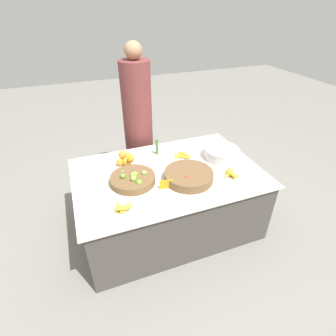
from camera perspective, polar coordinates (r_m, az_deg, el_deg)
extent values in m
plane|color=gray|center=(2.82, 0.00, -11.67)|extent=(12.00, 12.00, 0.00)
cube|color=#4C4742|center=(2.61, 0.00, -6.85)|extent=(1.63, 1.08, 0.62)
cube|color=silver|center=(2.42, 0.00, -1.11)|extent=(1.70, 1.13, 0.01)
cylinder|color=brown|center=(2.29, -7.68, -2.46)|extent=(0.39, 0.39, 0.06)
sphere|color=#7AB238|center=(2.37, -9.79, -1.09)|extent=(0.05, 0.05, 0.05)
sphere|color=#89BC42|center=(2.27, -7.65, -1.59)|extent=(0.05, 0.05, 0.05)
sphere|color=#89BC42|center=(2.29, -5.25, -1.07)|extent=(0.04, 0.04, 0.04)
sphere|color=#7AB238|center=(2.30, -7.17, -1.33)|extent=(0.05, 0.05, 0.05)
sphere|color=#89BC42|center=(2.32, -4.99, -1.35)|extent=(0.05, 0.05, 0.05)
sphere|color=#7AB238|center=(2.19, -6.31, -3.17)|extent=(0.05, 0.05, 0.05)
sphere|color=#6BA333|center=(2.26, -9.84, -1.74)|extent=(0.05, 0.05, 0.05)
sphere|color=#89BC42|center=(2.22, -7.54, -2.31)|extent=(0.05, 0.05, 0.05)
sphere|color=#89BC42|center=(2.28, -7.26, -1.95)|extent=(0.04, 0.04, 0.04)
cylinder|color=brown|center=(2.31, 4.51, -1.70)|extent=(0.43, 0.43, 0.08)
sphere|color=red|center=(2.36, 2.15, -0.41)|extent=(0.05, 0.05, 0.05)
sphere|color=red|center=(2.23, 4.00, -2.21)|extent=(0.05, 0.05, 0.05)
sphere|color=red|center=(2.41, 3.90, -0.02)|extent=(0.04, 0.04, 0.04)
sphere|color=red|center=(2.29, 5.76, -1.99)|extent=(0.04, 0.04, 0.04)
sphere|color=red|center=(2.30, 4.40, -2.30)|extent=(0.04, 0.04, 0.04)
sphere|color=red|center=(2.28, 7.62, -2.00)|extent=(0.05, 0.05, 0.05)
sphere|color=red|center=(2.29, 5.66, -1.96)|extent=(0.04, 0.04, 0.04)
sphere|color=red|center=(2.30, 4.42, -1.33)|extent=(0.04, 0.04, 0.04)
sphere|color=red|center=(2.21, 4.93, -4.17)|extent=(0.04, 0.04, 0.04)
sphere|color=red|center=(2.32, 5.41, -1.22)|extent=(0.04, 0.04, 0.04)
sphere|color=red|center=(2.31, 4.55, -1.50)|extent=(0.05, 0.05, 0.05)
sphere|color=red|center=(2.38, 4.93, -0.14)|extent=(0.04, 0.04, 0.04)
sphere|color=red|center=(2.31, 4.57, -1.94)|extent=(0.05, 0.05, 0.05)
sphere|color=orange|center=(2.54, -10.38, 1.28)|extent=(0.07, 0.07, 0.07)
sphere|color=orange|center=(2.53, -9.07, 1.41)|extent=(0.08, 0.08, 0.08)
sphere|color=orange|center=(2.62, -8.57, 2.49)|extent=(0.07, 0.07, 0.07)
sphere|color=orange|center=(2.54, -8.82, 1.51)|extent=(0.08, 0.08, 0.08)
sphere|color=orange|center=(2.58, -9.18, 2.02)|extent=(0.08, 0.08, 0.08)
sphere|color=orange|center=(2.48, -8.12, 1.91)|extent=(0.07, 0.07, 0.07)
sphere|color=orange|center=(2.53, -9.79, 2.88)|extent=(0.08, 0.08, 0.08)
cylinder|color=silver|center=(2.68, 11.57, 3.21)|extent=(0.34, 0.34, 0.10)
cube|color=orange|center=(2.20, -0.31, -3.54)|extent=(0.12, 0.03, 0.09)
cylinder|color=#4C8E42|center=(2.66, -2.48, 4.43)|extent=(0.01, 0.01, 0.16)
cylinder|color=#428438|center=(2.66, -2.62, 4.47)|extent=(0.01, 0.01, 0.16)
cylinder|color=#428438|center=(2.68, -2.36, 4.67)|extent=(0.01, 0.01, 0.16)
cylinder|color=#4C8E42|center=(2.66, -2.24, 4.48)|extent=(0.01, 0.01, 0.16)
cylinder|color=#4C8E42|center=(2.67, -2.25, 4.51)|extent=(0.01, 0.01, 0.16)
ellipsoid|color=gold|center=(2.05, -10.95, -8.40)|extent=(0.07, 0.12, 0.03)
ellipsoid|color=gold|center=(2.05, -9.46, -8.28)|extent=(0.13, 0.05, 0.03)
ellipsoid|color=gold|center=(2.03, -9.12, -8.80)|extent=(0.13, 0.09, 0.03)
ellipsoid|color=gold|center=(1.99, -9.58, -8.56)|extent=(0.12, 0.04, 0.03)
ellipsoid|color=gold|center=(2.02, -10.11, -8.44)|extent=(0.12, 0.05, 0.03)
ellipsoid|color=gold|center=(2.44, 13.30, -1.15)|extent=(0.15, 0.10, 0.03)
ellipsoid|color=gold|center=(2.45, 13.74, -1.21)|extent=(0.05, 0.14, 0.03)
ellipsoid|color=gold|center=(2.43, 13.73, -1.37)|extent=(0.12, 0.11, 0.03)
ellipsoid|color=gold|center=(2.43, 13.61, -0.76)|extent=(0.05, 0.15, 0.03)
ellipsoid|color=gold|center=(2.40, 13.69, -1.28)|extent=(0.05, 0.16, 0.03)
ellipsoid|color=gold|center=(2.65, 3.30, 2.71)|extent=(0.13, 0.06, 0.03)
ellipsoid|color=gold|center=(2.65, 2.82, 2.69)|extent=(0.15, 0.05, 0.03)
ellipsoid|color=gold|center=(2.64, 3.00, 2.60)|extent=(0.14, 0.13, 0.04)
ellipsoid|color=gold|center=(2.65, 3.65, 2.64)|extent=(0.12, 0.13, 0.03)
ellipsoid|color=gold|center=(2.64, 3.33, 3.17)|extent=(0.09, 0.12, 0.03)
ellipsoid|color=gold|center=(2.64, 3.37, 3.16)|extent=(0.10, 0.13, 0.03)
cylinder|color=brown|center=(3.04, -6.47, 8.62)|extent=(0.32, 0.32, 1.47)
sphere|color=#A87A56|center=(2.81, -7.60, 24.08)|extent=(0.18, 0.18, 0.18)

